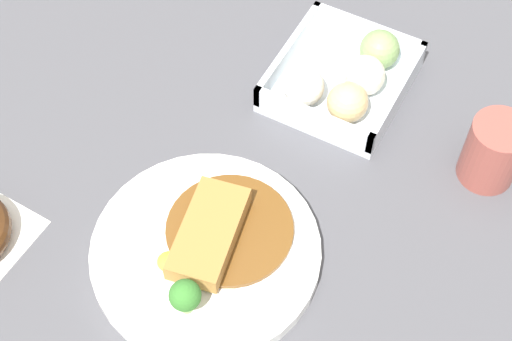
% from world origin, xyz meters
% --- Properties ---
extents(ground_plane, '(1.60, 1.60, 0.00)m').
position_xyz_m(ground_plane, '(0.00, 0.00, 0.00)').
color(ground_plane, '#4C4C51').
extents(curry_plate, '(0.25, 0.25, 0.06)m').
position_xyz_m(curry_plate, '(-0.09, -0.01, 0.01)').
color(curry_plate, white).
rests_on(curry_plate, ground_plane).
extents(donut_box, '(0.17, 0.16, 0.06)m').
position_xyz_m(donut_box, '(0.19, -0.05, 0.03)').
color(donut_box, silver).
rests_on(donut_box, ground_plane).
extents(coffee_mug, '(0.07, 0.07, 0.09)m').
position_xyz_m(coffee_mug, '(0.16, -0.24, 0.04)').
color(coffee_mug, '#9E4C42').
rests_on(coffee_mug, ground_plane).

